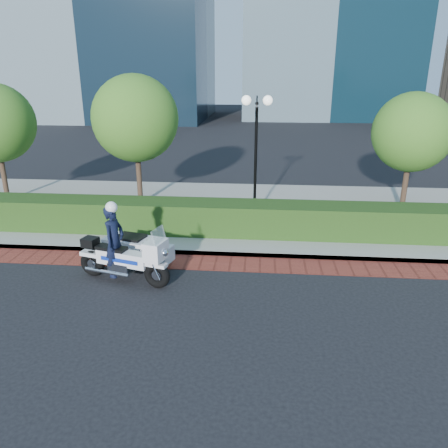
# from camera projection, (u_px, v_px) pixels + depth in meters

# --- Properties ---
(ground) EXTENTS (120.00, 120.00, 0.00)m
(ground) POSITION_uv_depth(u_px,v_px,m) (209.00, 288.00, 10.89)
(ground) COLOR black
(ground) RESTS_ON ground
(brick_strip) EXTENTS (60.00, 1.00, 0.01)m
(brick_strip) POSITION_uv_depth(u_px,v_px,m) (216.00, 263.00, 12.29)
(brick_strip) COLOR maroon
(brick_strip) RESTS_ON ground
(sidewalk) EXTENTS (60.00, 8.00, 0.15)m
(sidewalk) POSITION_uv_depth(u_px,v_px,m) (228.00, 212.00, 16.49)
(sidewalk) COLOR gray
(sidewalk) RESTS_ON ground
(hedge_main) EXTENTS (18.00, 1.20, 1.00)m
(hedge_main) POSITION_uv_depth(u_px,v_px,m) (222.00, 218.00, 14.05)
(hedge_main) COLOR black
(hedge_main) RESTS_ON sidewalk
(lamppost) EXTENTS (1.02, 0.70, 4.21)m
(lamppost) POSITION_uv_depth(u_px,v_px,m) (256.00, 138.00, 14.69)
(lamppost) COLOR black
(lamppost) RESTS_ON sidewalk
(tree_b) EXTENTS (3.20, 3.20, 4.89)m
(tree_b) POSITION_uv_depth(u_px,v_px,m) (135.00, 119.00, 16.13)
(tree_b) COLOR #332319
(tree_b) RESTS_ON sidewalk
(tree_c) EXTENTS (2.80, 2.80, 4.30)m
(tree_c) POSITION_uv_depth(u_px,v_px,m) (412.00, 132.00, 15.43)
(tree_c) COLOR #332319
(tree_c) RESTS_ON sidewalk
(police_motorcycle) EXTENTS (2.58, 2.20, 2.12)m
(police_motorcycle) POSITION_uv_depth(u_px,v_px,m) (127.00, 250.00, 11.37)
(police_motorcycle) COLOR black
(police_motorcycle) RESTS_ON ground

